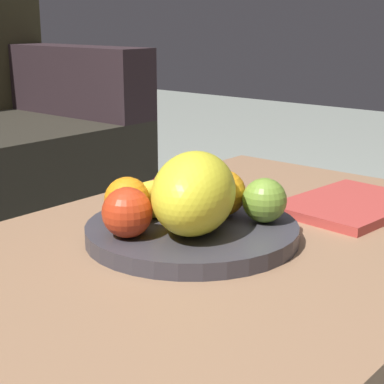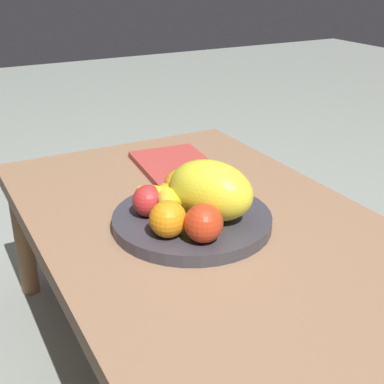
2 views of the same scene
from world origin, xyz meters
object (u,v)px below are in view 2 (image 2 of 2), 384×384
Objects in this scene: apple_left at (206,179)px; orange_front at (181,186)px; apple_front at (148,201)px; apple_right at (204,223)px; fruit_bowl at (192,220)px; magazine at (176,165)px; banana_bunch at (168,204)px; coffee_table at (209,239)px; orange_left at (168,219)px; melon_large_front at (211,190)px.

orange_front is at bearing 101.17° from apple_left.
apple_right is (-0.14, -0.05, 0.00)m from apple_front.
magazine is (0.30, -0.11, -0.00)m from fruit_bowl.
apple_right is at bearing -162.09° from apple_front.
apple_front is 0.15m from apple_right.
fruit_bowl is at bearing -100.12° from banana_bunch.
orange_left is at bearing 113.32° from coffee_table.
apple_left is (0.08, -0.08, 0.05)m from fruit_bowl.
coffee_table is at bearing -110.50° from apple_front.
orange_left is 0.07m from banana_bunch.
orange_left is at bearing 178.48° from apple_front.
orange_left reaches higher than apple_left.
melon_large_front is 2.44× the size of orange_front.
orange_front is at bearing 161.41° from magazine.
orange_front is 0.09m from apple_front.
magazine is at bearing -19.79° from apple_right.
apple_front is at bearing 69.50° from coffee_table.
fruit_bowl is 1.96× the size of banana_bunch.
magazine is (0.36, -0.19, -0.05)m from orange_left.
apple_left is at bearing -25.06° from coffee_table.
banana_bunch is at bearing 64.50° from melon_large_front.
apple_right is (-0.18, 0.11, 0.00)m from apple_left.
apple_left is at bearing -75.56° from apple_front.
fruit_bowl is 1.29× the size of magazine.
apple_left is at bearing -61.07° from banana_bunch.
apple_front is (0.07, 0.10, -0.03)m from melon_large_front.
melon_large_front is 1.08× the size of banana_bunch.
apple_left is (0.04, -0.16, 0.00)m from apple_front.
fruit_bowl is 0.08m from orange_front.
orange_left reaches higher than apple_front.
apple_right reaches higher than banana_bunch.
fruit_bowl is at bearing 82.44° from coffee_table.
melon_large_front is 0.13m from apple_front.
magazine is at bearing -29.08° from banana_bunch.
apple_front is at bearing 57.89° from melon_large_front.
apple_left is 0.94× the size of apple_right.
coffee_table is 17.02× the size of apple_front.
orange_front is 1.07× the size of apple_left.
coffee_table is 0.16m from apple_front.
fruit_bowl is at bearing 135.34° from apple_left.
apple_left reaches higher than magazine.
apple_front is 0.26× the size of magazine.
coffee_table is 0.13m from orange_front.
apple_left is (0.01, -0.07, -0.00)m from orange_front.
apple_left reaches higher than apple_front.
apple_left is (0.11, -0.05, -0.02)m from melon_large_front.
apple_front is (0.04, 0.12, 0.10)m from coffee_table.
orange_left reaches higher than coffee_table.
coffee_table is 16.07× the size of apple_left.
orange_left is 0.41m from magazine.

